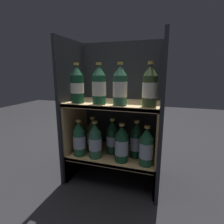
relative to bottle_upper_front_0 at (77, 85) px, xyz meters
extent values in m
plane|color=black|center=(0.21, -0.07, -0.64)|extent=(6.00, 6.00, 0.00)
cube|color=#23262B|center=(0.21, 0.27, -0.18)|extent=(0.62, 0.02, 0.93)
cube|color=#23262B|center=(-0.09, 0.10, -0.18)|extent=(0.02, 0.37, 0.93)
cube|color=#23262B|center=(0.51, 0.10, -0.18)|extent=(0.02, 0.37, 0.93)
cube|color=tan|center=(0.21, 0.10, -0.47)|extent=(0.58, 0.33, 0.02)
cube|color=tan|center=(0.21, -0.06, -0.47)|extent=(0.58, 0.02, 0.03)
cube|color=tan|center=(-0.07, 0.10, -0.56)|extent=(0.01, 0.33, 0.17)
cube|color=tan|center=(0.49, 0.10, -0.56)|extent=(0.01, 0.33, 0.17)
cube|color=tan|center=(0.21, 0.10, -0.12)|extent=(0.58, 0.33, 0.02)
cube|color=tan|center=(0.21, -0.06, -0.12)|extent=(0.58, 0.02, 0.03)
cube|color=tan|center=(-0.07, 0.10, -0.38)|extent=(0.01, 0.33, 0.52)
cube|color=tan|center=(0.49, 0.10, -0.38)|extent=(0.01, 0.33, 0.52)
cylinder|color=#144228|center=(0.00, 0.00, -0.02)|extent=(0.08, 0.08, 0.17)
cylinder|color=silver|center=(0.00, 0.00, -0.02)|extent=(0.08, 0.08, 0.06)
cone|color=#144228|center=(0.00, 0.00, 0.09)|extent=(0.08, 0.08, 0.06)
cylinder|color=gold|center=(0.00, 0.00, 0.13)|extent=(0.03, 0.03, 0.01)
cylinder|color=#1E5638|center=(0.14, 0.00, -0.02)|extent=(0.08, 0.08, 0.17)
cylinder|color=silver|center=(0.14, 0.00, -0.02)|extent=(0.08, 0.08, 0.08)
cone|color=#1E5638|center=(0.14, 0.00, 0.09)|extent=(0.08, 0.08, 0.06)
cylinder|color=gold|center=(0.14, 0.00, 0.13)|extent=(0.03, 0.03, 0.01)
cylinder|color=#285B42|center=(0.27, 0.00, -0.02)|extent=(0.08, 0.08, 0.17)
cylinder|color=silver|center=(0.27, 0.00, -0.02)|extent=(0.08, 0.08, 0.09)
cone|color=#285B42|center=(0.27, 0.00, 0.09)|extent=(0.08, 0.08, 0.06)
cylinder|color=gold|center=(0.27, 0.00, 0.13)|extent=(0.03, 0.03, 0.01)
cylinder|color=#384C28|center=(0.44, 0.00, -0.02)|extent=(0.08, 0.08, 0.17)
cylinder|color=silver|center=(0.44, 0.00, -0.02)|extent=(0.08, 0.08, 0.08)
cone|color=#384C28|center=(0.44, 0.00, 0.09)|extent=(0.08, 0.08, 0.06)
cylinder|color=gold|center=(0.44, 0.00, 0.13)|extent=(0.03, 0.03, 0.01)
cylinder|color=#1E5638|center=(0.00, 0.00, -0.37)|extent=(0.08, 0.08, 0.17)
cylinder|color=#9EA8BC|center=(0.00, 0.00, -0.36)|extent=(0.08, 0.08, 0.08)
cone|color=#1E5638|center=(0.00, 0.00, -0.26)|extent=(0.08, 0.08, 0.06)
cylinder|color=gold|center=(0.00, 0.00, -0.22)|extent=(0.03, 0.03, 0.01)
cylinder|color=#285B42|center=(0.11, 0.00, -0.37)|extent=(0.08, 0.08, 0.17)
cylinder|color=#9EA8BC|center=(0.11, 0.00, -0.36)|extent=(0.08, 0.08, 0.08)
cone|color=#285B42|center=(0.11, 0.00, -0.26)|extent=(0.08, 0.08, 0.06)
cylinder|color=gold|center=(0.11, 0.00, -0.22)|extent=(0.03, 0.03, 0.01)
cylinder|color=#144228|center=(0.28, 0.00, -0.37)|extent=(0.08, 0.08, 0.17)
cylinder|color=#9EA8BC|center=(0.28, 0.00, -0.36)|extent=(0.08, 0.08, 0.09)
cone|color=#144228|center=(0.28, 0.00, -0.26)|extent=(0.08, 0.08, 0.06)
cylinder|color=gold|center=(0.28, 0.00, -0.22)|extent=(0.03, 0.03, 0.01)
cylinder|color=#1E5638|center=(0.43, 0.00, -0.37)|extent=(0.08, 0.08, 0.17)
cylinder|color=#9EA8BC|center=(0.43, 0.00, -0.36)|extent=(0.08, 0.08, 0.09)
cone|color=#1E5638|center=(0.43, 0.00, -0.26)|extent=(0.08, 0.08, 0.06)
cylinder|color=gold|center=(0.43, 0.00, -0.22)|extent=(0.03, 0.03, 0.01)
cylinder|color=#384C28|center=(0.06, 0.09, -0.37)|extent=(0.08, 0.08, 0.17)
cylinder|color=#9EA8BC|center=(0.06, 0.09, -0.36)|extent=(0.08, 0.08, 0.08)
cone|color=#384C28|center=(0.06, 0.09, -0.26)|extent=(0.08, 0.08, 0.06)
cylinder|color=gold|center=(0.06, 0.09, -0.22)|extent=(0.03, 0.03, 0.01)
cylinder|color=#144228|center=(0.20, 0.09, -0.37)|extent=(0.08, 0.08, 0.17)
cylinder|color=#9EA8BC|center=(0.20, 0.09, -0.36)|extent=(0.08, 0.08, 0.06)
cone|color=#144228|center=(0.20, 0.09, -0.26)|extent=(0.08, 0.08, 0.06)
cylinder|color=gold|center=(0.20, 0.09, -0.22)|extent=(0.03, 0.03, 0.01)
cylinder|color=#144228|center=(0.36, 0.09, -0.37)|extent=(0.08, 0.08, 0.17)
cylinder|color=#9EA8BC|center=(0.36, 0.09, -0.36)|extent=(0.08, 0.08, 0.09)
cone|color=#144228|center=(0.36, 0.09, -0.26)|extent=(0.08, 0.08, 0.06)
cylinder|color=gold|center=(0.36, 0.09, -0.22)|extent=(0.03, 0.03, 0.01)
camera|label=1|loc=(0.52, -0.96, 0.07)|focal=28.00mm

